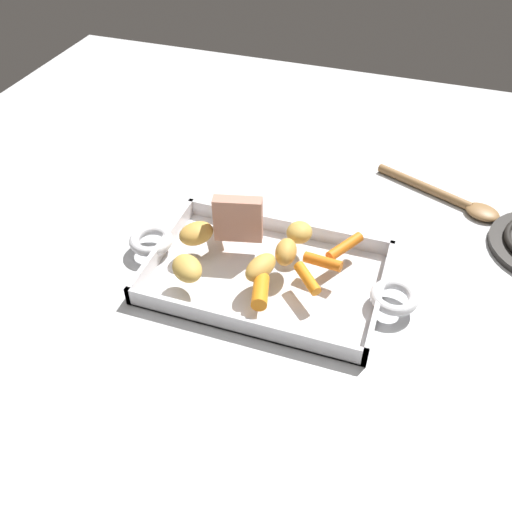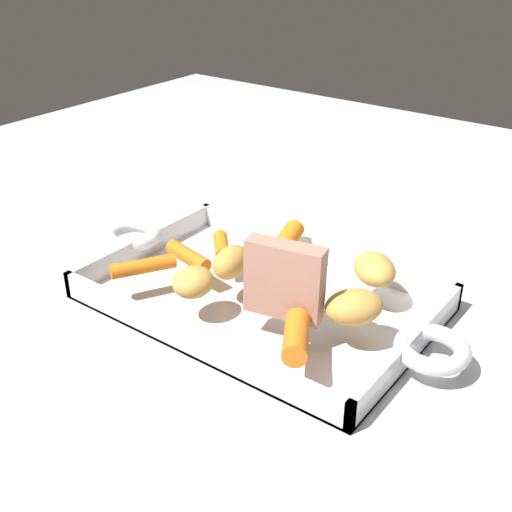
{
  "view_description": "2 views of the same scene",
  "coord_description": "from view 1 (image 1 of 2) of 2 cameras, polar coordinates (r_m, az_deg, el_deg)",
  "views": [
    {
      "loc": [
        -0.19,
        0.6,
        0.61
      ],
      "look_at": [
        0.01,
        0.01,
        0.05
      ],
      "focal_mm": 39.1,
      "sensor_mm": 36.0,
      "label": 1
    },
    {
      "loc": [
        0.36,
        -0.48,
        0.38
      ],
      "look_at": [
        -0.0,
        -0.0,
        0.06
      ],
      "focal_mm": 45.34,
      "sensor_mm": 36.0,
      "label": 2
    }
  ],
  "objects": [
    {
      "name": "roasting_dish",
      "position": [
        0.86,
        1.01,
        -1.86
      ],
      "size": [
        0.46,
        0.24,
        0.03
      ],
      "color": "silver",
      "rests_on": "ground_plane"
    },
    {
      "name": "baby_carrot_southeast",
      "position": [
        0.93,
        -3.3,
        4.38
      ],
      "size": [
        0.05,
        0.07,
        0.03
      ],
      "primitive_type": "cylinder",
      "rotation": [
        1.53,
        0.0,
        0.54
      ],
      "color": "orange",
      "rests_on": "roasting_dish"
    },
    {
      "name": "potato_halved",
      "position": [
        0.82,
        0.23,
        -1.1
      ],
      "size": [
        0.05,
        0.07,
        0.03
      ],
      "primitive_type": "ellipsoid",
      "rotation": [
        0.0,
        0.0,
        4.41
      ],
      "color": "gold",
      "rests_on": "roasting_dish"
    },
    {
      "name": "baby_carrot_northwest",
      "position": [
        0.85,
        6.85,
        -0.58
      ],
      "size": [
        0.06,
        0.03,
        0.02
      ],
      "primitive_type": "cylinder",
      "rotation": [
        1.51,
        0.0,
        4.56
      ],
      "color": "orange",
      "rests_on": "roasting_dish"
    },
    {
      "name": "potato_corner",
      "position": [
        0.88,
        4.46,
        2.43
      ],
      "size": [
        0.04,
        0.05,
        0.03
      ],
      "primitive_type": "ellipsoid",
      "rotation": [
        0.0,
        0.0,
        4.62
      ],
      "color": "gold",
      "rests_on": "roasting_dish"
    },
    {
      "name": "serving_spoon",
      "position": [
        1.08,
        19.33,
        5.58
      ],
      "size": [
        0.24,
        0.13,
        0.02
      ],
      "rotation": [
        0.0,
        0.0,
        2.73
      ],
      "color": "olive",
      "rests_on": "ground_plane"
    },
    {
      "name": "ground_plane",
      "position": [
        0.87,
        1.0,
        -2.34
      ],
      "size": [
        1.62,
        1.62,
        0.0
      ],
      "primitive_type": "plane",
      "color": "silver"
    },
    {
      "name": "roast_slice_thin",
      "position": [
        0.87,
        -1.85,
        3.8
      ],
      "size": [
        0.08,
        0.04,
        0.08
      ],
      "primitive_type": "cube",
      "rotation": [
        -0.02,
        0.0,
        4.94
      ],
      "color": "tan",
      "rests_on": "roasting_dish"
    },
    {
      "name": "baby_carrot_southwest",
      "position": [
        0.82,
        5.27,
        -2.29
      ],
      "size": [
        0.05,
        0.05,
        0.02
      ],
      "primitive_type": "cylinder",
      "rotation": [
        1.5,
        0.0,
        0.75
      ],
      "color": "orange",
      "rests_on": "roasting_dish"
    },
    {
      "name": "potato_near_roast",
      "position": [
        0.88,
        -6.13,
        2.32
      ],
      "size": [
        0.07,
        0.07,
        0.03
      ],
      "primitive_type": "ellipsoid",
      "rotation": [
        0.0,
        0.0,
        0.94
      ],
      "color": "gold",
      "rests_on": "roasting_dish"
    },
    {
      "name": "potato_whole",
      "position": [
        0.84,
        3.08,
        0.43
      ],
      "size": [
        0.04,
        0.06,
        0.03
      ],
      "primitive_type": "ellipsoid",
      "rotation": [
        0.0,
        0.0,
        4.83
      ],
      "color": "gold",
      "rests_on": "roasting_dish"
    },
    {
      "name": "potato_golden_small",
      "position": [
        0.82,
        -7.06,
        -1.26
      ],
      "size": [
        0.07,
        0.07,
        0.03
      ],
      "primitive_type": "ellipsoid",
      "rotation": [
        0.0,
        0.0,
        5.52
      ],
      "color": "gold",
      "rests_on": "roasting_dish"
    },
    {
      "name": "baby_carrot_northeast",
      "position": [
        0.88,
        9.07,
        0.96
      ],
      "size": [
        0.05,
        0.07,
        0.02
      ],
      "primitive_type": "cylinder",
      "rotation": [
        1.56,
        0.0,
        5.77
      ],
      "color": "orange",
      "rests_on": "roasting_dish"
    },
    {
      "name": "baby_carrot_center_right",
      "position": [
        0.79,
        0.45,
        -3.62
      ],
      "size": [
        0.04,
        0.07,
        0.03
      ],
      "primitive_type": "cylinder",
      "rotation": [
        1.65,
        0.0,
        0.25
      ],
      "color": "orange",
      "rests_on": "roasting_dish"
    }
  ]
}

